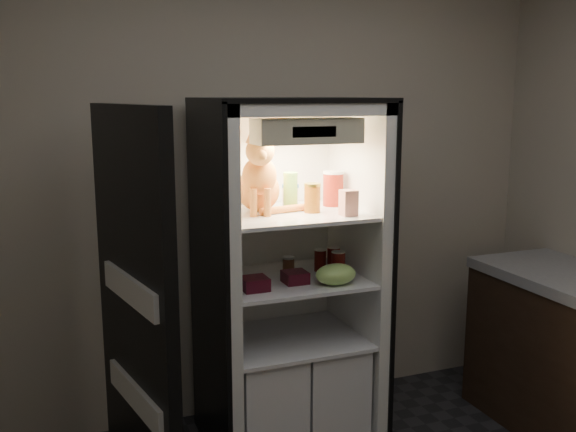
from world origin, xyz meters
name	(u,v)px	position (x,y,z in m)	size (l,w,h in m)	color
room_shell	(443,181)	(0.00, 0.00, 1.62)	(3.60, 3.60, 3.60)	white
refrigerator	(286,301)	(0.00, 1.38, 0.79)	(0.90, 0.72, 1.88)	white
fridge_door	(136,314)	(-0.84, 1.11, 0.91)	(0.23, 0.86, 1.85)	black
tabby_cat	(259,181)	(-0.15, 1.38, 1.45)	(0.36, 0.43, 0.44)	#DA551C
parmesan_shaker	(290,191)	(0.03, 1.39, 1.39)	(0.08, 0.08, 0.20)	green
mayo_tub	(290,196)	(0.05, 1.46, 1.35)	(0.09, 0.09, 0.13)	white
salsa_jar	(312,198)	(0.10, 1.28, 1.37)	(0.09, 0.09, 0.15)	maroon
pepper_jar	(333,188)	(0.29, 1.42, 1.39)	(0.11, 0.11, 0.19)	#A92E16
cream_carton	(349,203)	(0.24, 1.13, 1.35)	(0.08, 0.08, 0.13)	silver
soda_can_a	(320,260)	(0.20, 1.38, 1.00)	(0.07, 0.07, 0.12)	black
soda_can_b	(334,259)	(0.27, 1.37, 1.01)	(0.07, 0.07, 0.13)	black
soda_can_c	(338,264)	(0.24, 1.24, 1.01)	(0.07, 0.07, 0.14)	black
condiment_jar	(289,265)	(0.02, 1.41, 0.98)	(0.06, 0.06, 0.09)	#502916
grape_bag	(336,274)	(0.17, 1.12, 0.99)	(0.21, 0.16, 0.11)	#94BE58
berry_box_left	(255,284)	(-0.25, 1.18, 0.97)	(0.13, 0.13, 0.06)	#480C17
berry_box_right	(295,277)	(-0.01, 1.22, 0.97)	(0.12, 0.12, 0.06)	#480C17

